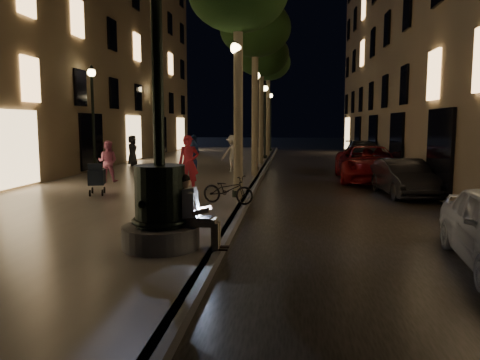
# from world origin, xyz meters

# --- Properties ---
(ground) EXTENTS (120.00, 120.00, 0.00)m
(ground) POSITION_xyz_m (0.00, 15.00, 0.00)
(ground) COLOR black
(ground) RESTS_ON ground
(cobble_lane) EXTENTS (6.00, 45.00, 0.02)m
(cobble_lane) POSITION_xyz_m (3.00, 15.00, 0.01)
(cobble_lane) COLOR black
(cobble_lane) RESTS_ON ground
(promenade) EXTENTS (8.00, 45.00, 0.20)m
(promenade) POSITION_xyz_m (-4.00, 15.00, 0.10)
(promenade) COLOR slate
(promenade) RESTS_ON ground
(curb_strip) EXTENTS (0.25, 45.00, 0.20)m
(curb_strip) POSITION_xyz_m (0.00, 15.00, 0.10)
(curb_strip) COLOR #59595B
(curb_strip) RESTS_ON ground
(building_right) EXTENTS (8.00, 36.00, 15.00)m
(building_right) POSITION_xyz_m (10.00, 18.00, 7.50)
(building_right) COLOR #78644B
(building_right) RESTS_ON ground
(building_left) EXTENTS (8.00, 36.00, 15.00)m
(building_left) POSITION_xyz_m (-12.00, 18.00, 7.50)
(building_left) COLOR #78644B
(building_left) RESTS_ON ground
(fountain_lamppost) EXTENTS (1.40, 1.40, 5.21)m
(fountain_lamppost) POSITION_xyz_m (-1.00, 2.00, 1.21)
(fountain_lamppost) COLOR #59595B
(fountain_lamppost) RESTS_ON promenade
(seated_man_laptop) EXTENTS (0.97, 0.33, 1.34)m
(seated_man_laptop) POSITION_xyz_m (-0.39, 2.00, 0.91)
(seated_man_laptop) COLOR gray
(seated_man_laptop) RESTS_ON promenade
(tree_second) EXTENTS (3.00, 3.00, 7.40)m
(tree_second) POSITION_xyz_m (-0.20, 14.00, 6.33)
(tree_second) COLOR #6B604C
(tree_second) RESTS_ON promenade
(tree_third) EXTENTS (3.00, 3.00, 7.20)m
(tree_third) POSITION_xyz_m (-0.30, 20.00, 6.14)
(tree_third) COLOR #6B604C
(tree_third) RESTS_ON promenade
(tree_far) EXTENTS (3.00, 3.00, 7.50)m
(tree_far) POSITION_xyz_m (-0.22, 26.00, 6.43)
(tree_far) COLOR #6B604C
(tree_far) RESTS_ON promenade
(lamp_curb_a) EXTENTS (0.36, 0.36, 4.81)m
(lamp_curb_a) POSITION_xyz_m (-0.30, 8.00, 3.24)
(lamp_curb_a) COLOR black
(lamp_curb_a) RESTS_ON promenade
(lamp_curb_b) EXTENTS (0.36, 0.36, 4.81)m
(lamp_curb_b) POSITION_xyz_m (-0.30, 16.00, 3.24)
(lamp_curb_b) COLOR black
(lamp_curb_b) RESTS_ON promenade
(lamp_curb_c) EXTENTS (0.36, 0.36, 4.81)m
(lamp_curb_c) POSITION_xyz_m (-0.30, 24.00, 3.24)
(lamp_curb_c) COLOR black
(lamp_curb_c) RESTS_ON promenade
(lamp_curb_d) EXTENTS (0.36, 0.36, 4.81)m
(lamp_curb_d) POSITION_xyz_m (-0.30, 32.00, 3.24)
(lamp_curb_d) COLOR black
(lamp_curb_d) RESTS_ON promenade
(lamp_left_b) EXTENTS (0.36, 0.36, 4.81)m
(lamp_left_b) POSITION_xyz_m (-7.40, 14.00, 3.24)
(lamp_left_b) COLOR black
(lamp_left_b) RESTS_ON promenade
(lamp_left_c) EXTENTS (0.36, 0.36, 4.81)m
(lamp_left_c) POSITION_xyz_m (-7.40, 24.00, 3.24)
(lamp_left_c) COLOR black
(lamp_left_c) RESTS_ON promenade
(stroller) EXTENTS (0.67, 1.12, 1.13)m
(stroller) POSITION_xyz_m (-4.71, 7.91, 0.77)
(stroller) COLOR black
(stroller) RESTS_ON promenade
(car_second) EXTENTS (1.66, 3.90, 1.25)m
(car_second) POSITION_xyz_m (5.13, 10.05, 0.63)
(car_second) COLOR black
(car_second) RESTS_ON ground
(car_third) EXTENTS (2.64, 5.46, 1.50)m
(car_third) POSITION_xyz_m (4.63, 14.08, 0.75)
(car_third) COLOR maroon
(car_third) RESTS_ON ground
(car_rear) EXTENTS (2.59, 5.36, 1.50)m
(car_rear) POSITION_xyz_m (5.20, 19.37, 0.75)
(car_rear) COLOR #313236
(car_rear) RESTS_ON ground
(pedestrian_red) EXTENTS (0.77, 0.61, 1.86)m
(pedestrian_red) POSITION_xyz_m (-2.00, 8.97, 1.13)
(pedestrian_red) COLOR red
(pedestrian_red) RESTS_ON promenade
(pedestrian_pink) EXTENTS (0.80, 0.63, 1.58)m
(pedestrian_pink) POSITION_xyz_m (-5.64, 11.15, 0.99)
(pedestrian_pink) COLOR #CD6C97
(pedestrian_pink) RESTS_ON promenade
(pedestrian_white) EXTENTS (1.26, 1.06, 1.70)m
(pedestrian_white) POSITION_xyz_m (-1.34, 15.44, 1.05)
(pedestrian_white) COLOR silver
(pedestrian_white) RESTS_ON promenade
(pedestrian_blue) EXTENTS (0.93, 1.05, 1.70)m
(pedestrian_blue) POSITION_xyz_m (-3.40, 16.56, 1.05)
(pedestrian_blue) COLOR navy
(pedestrian_blue) RESTS_ON promenade
(pedestrian_dark) EXTENTS (0.65, 0.87, 1.61)m
(pedestrian_dark) POSITION_xyz_m (-7.00, 17.92, 1.01)
(pedestrian_dark) COLOR #323337
(pedestrian_dark) RESTS_ON promenade
(bicycle) EXTENTS (1.60, 0.93, 0.79)m
(bicycle) POSITION_xyz_m (-0.40, 6.75, 0.60)
(bicycle) COLOR black
(bicycle) RESTS_ON promenade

